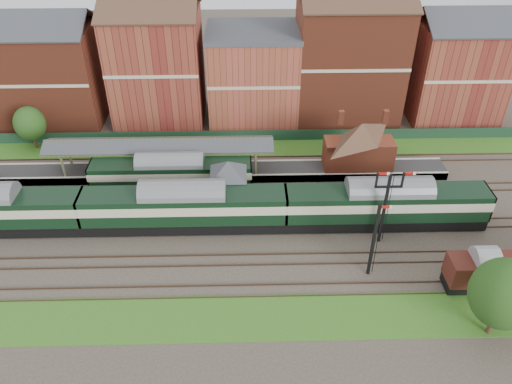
{
  "coord_description": "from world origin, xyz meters",
  "views": [
    {
      "loc": [
        -1.17,
        -39.94,
        32.98
      ],
      "look_at": [
        -0.15,
        2.0,
        3.0
      ],
      "focal_mm": 35.0,
      "sensor_mm": 36.0,
      "label": 1
    }
  ],
  "objects_px": {
    "dmu_train": "(184,207)",
    "platform_railcar": "(171,174)",
    "signal_box": "(229,184)",
    "semaphore_bracket": "(386,204)"
  },
  "relations": [
    {
      "from": "signal_box",
      "to": "dmu_train",
      "type": "distance_m",
      "value": 5.5
    },
    {
      "from": "dmu_train",
      "to": "platform_railcar",
      "type": "relative_size",
      "value": 3.43
    },
    {
      "from": "semaphore_bracket",
      "to": "dmu_train",
      "type": "relative_size",
      "value": 0.13
    },
    {
      "from": "dmu_train",
      "to": "platform_railcar",
      "type": "height_order",
      "value": "dmu_train"
    },
    {
      "from": "semaphore_bracket",
      "to": "dmu_train",
      "type": "height_order",
      "value": "semaphore_bracket"
    },
    {
      "from": "platform_railcar",
      "to": "semaphore_bracket",
      "type": "bearing_deg",
      "value": -22.71
    },
    {
      "from": "signal_box",
      "to": "platform_railcar",
      "type": "height_order",
      "value": "signal_box"
    },
    {
      "from": "dmu_train",
      "to": "platform_railcar",
      "type": "bearing_deg",
      "value": 107.51
    },
    {
      "from": "dmu_train",
      "to": "signal_box",
      "type": "bearing_deg",
      "value": 36.37
    },
    {
      "from": "platform_railcar",
      "to": "signal_box",
      "type": "bearing_deg",
      "value": -26.7
    }
  ]
}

